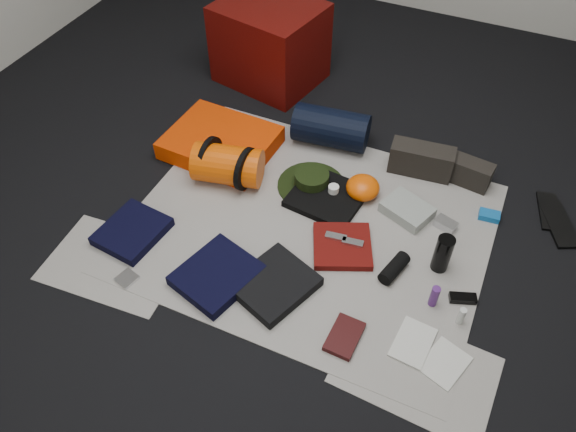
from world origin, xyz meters
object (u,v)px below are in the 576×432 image
at_px(red_cabinet, 270,43).
at_px(compact_camera, 446,224).
at_px(water_bottle, 443,254).
at_px(paperback_book, 344,337).
at_px(navy_duffel, 331,128).
at_px(sleeping_pad, 221,143).
at_px(stuff_sack, 228,165).

relative_size(red_cabinet, compact_camera, 5.61).
xyz_separation_m(water_bottle, paperback_book, (-0.25, -0.50, -0.08)).
bearing_deg(paperback_book, navy_duffel, 116.52).
relative_size(sleeping_pad, water_bottle, 2.87).
xyz_separation_m(red_cabinet, navy_duffel, (0.56, -0.43, -0.12)).
bearing_deg(stuff_sack, paperback_book, -35.95).
height_order(water_bottle, paperback_book, water_bottle).
distance_m(stuff_sack, compact_camera, 1.08).
relative_size(stuff_sack, compact_camera, 3.34).
bearing_deg(sleeping_pad, navy_duffel, 29.93).
bearing_deg(paperback_book, water_bottle, 65.68).
bearing_deg(red_cabinet, water_bottle, -26.62).
distance_m(red_cabinet, sleeping_pad, 0.74).
bearing_deg(paperback_book, compact_camera, 75.76).
height_order(sleeping_pad, compact_camera, sleeping_pad).
xyz_separation_m(water_bottle, compact_camera, (-0.03, 0.24, -0.07)).
bearing_deg(compact_camera, sleeping_pad, -164.78).
bearing_deg(paperback_book, sleeping_pad, 143.62).
bearing_deg(navy_duffel, sleeping_pad, -156.68).
xyz_separation_m(red_cabinet, water_bottle, (1.29, -1.02, -0.13)).
bearing_deg(water_bottle, navy_duffel, 141.57).
relative_size(red_cabinet, sleeping_pad, 1.05).
bearing_deg(compact_camera, navy_duffel, 171.84).
distance_m(stuff_sack, navy_duffel, 0.59).
bearing_deg(water_bottle, compact_camera, 97.15).
distance_m(red_cabinet, water_bottle, 1.65).
height_order(stuff_sack, water_bottle, stuff_sack).
height_order(sleeping_pad, navy_duffel, navy_duffel).
distance_m(navy_duffel, water_bottle, 0.94).
xyz_separation_m(navy_duffel, compact_camera, (0.71, -0.34, -0.08)).
height_order(red_cabinet, stuff_sack, red_cabinet).
bearing_deg(sleeping_pad, compact_camera, -2.55).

